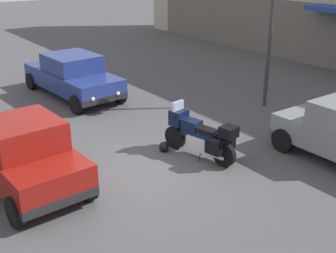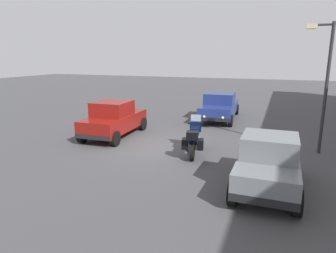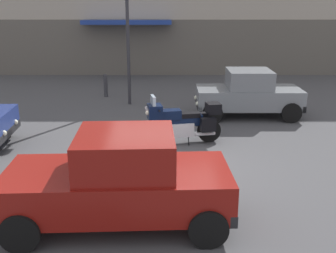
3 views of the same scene
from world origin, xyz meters
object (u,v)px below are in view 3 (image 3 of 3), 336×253
object	(u,v)px
car_compact_side	(249,94)
bollard_curbside	(107,85)
motorcycle	(183,122)
streetlamp_curbside	(128,24)
helmet	(151,145)
car_hatchback_near	(121,180)

from	to	relation	value
car_compact_side	bollard_curbside	distance (m)	5.95
motorcycle	streetlamp_curbside	size ratio (longest dim) A/B	0.47
helmet	car_hatchback_near	size ratio (longest dim) A/B	0.07
car_compact_side	bollard_curbside	world-z (taller)	car_compact_side
helmet	bollard_curbside	xyz separation A→B (m)	(-2.05, 6.25, 0.35)
motorcycle	bollard_curbside	distance (m)	6.39
helmet	streetlamp_curbside	distance (m)	5.69
car_compact_side	bollard_curbside	bearing A→B (deg)	-29.44
car_compact_side	streetlamp_curbside	distance (m)	4.88
car_hatchback_near	streetlamp_curbside	size ratio (longest dim) A/B	0.82
helmet	car_hatchback_near	world-z (taller)	car_hatchback_near
car_compact_side	motorcycle	bearing A→B (deg)	50.55
motorcycle	streetlamp_curbside	bearing A→B (deg)	-78.67
motorcycle	car_hatchback_near	xyz separation A→B (m)	(-1.19, -4.17, 0.19)
motorcycle	car_compact_side	xyz separation A→B (m)	(2.29, 2.76, 0.15)
helmet	car_hatchback_near	distance (m)	3.70
helmet	car_hatchback_near	bearing A→B (deg)	-95.68
car_hatchback_near	bollard_curbside	bearing A→B (deg)	-82.85
bollard_curbside	streetlamp_curbside	bearing A→B (deg)	-52.27
bollard_curbside	car_compact_side	bearing A→B (deg)	-29.62
bollard_curbside	motorcycle	bearing A→B (deg)	-63.18
car_hatchback_near	car_compact_side	xyz separation A→B (m)	(3.48, 6.93, -0.04)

